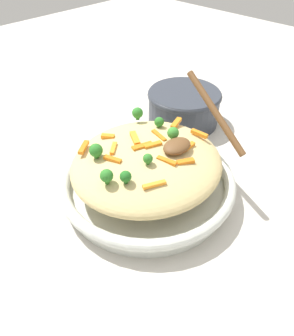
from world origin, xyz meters
The scene contains 26 objects.
ground_plane centered at (0.00, 0.00, 0.00)m, with size 2.40×2.40×0.00m, color beige.
serving_bowl centered at (0.00, 0.00, 0.03)m, with size 0.33×0.33×0.05m.
pasta_mound centered at (0.00, 0.00, 0.07)m, with size 0.28×0.26×0.06m, color #D1BA7A.
carrot_piece_0 centered at (0.00, 0.01, 0.11)m, with size 0.04×0.01×0.01m, color orange.
carrot_piece_1 centered at (0.01, 0.04, 0.11)m, with size 0.04×0.01×0.01m, color orange.
carrot_piece_2 centered at (-0.02, 0.08, 0.10)m, with size 0.02×0.01×0.01m, color orange.
carrot_piece_3 centered at (0.11, -0.03, 0.10)m, with size 0.03×0.01×0.01m, color orange.
carrot_piece_4 centered at (0.01, 0.00, 0.11)m, with size 0.03×0.01×0.01m, color orange.
carrot_piece_5 centered at (-0.05, -0.07, 0.10)m, with size 0.04×0.01×0.01m, color orange.
carrot_piece_6 centered at (-0.07, 0.09, 0.10)m, with size 0.04×0.01×0.01m, color orange.
carrot_piece_7 centered at (0.00, -0.05, 0.10)m, with size 0.04×0.01×0.01m, color orange.
carrot_piece_8 centered at (0.05, 0.02, 0.10)m, with size 0.04×0.01×0.01m, color orange.
carrot_piece_9 centered at (-0.06, 0.02, 0.10)m, with size 0.03×0.01×0.01m, color orange.
carrot_piece_10 centered at (0.06, -0.04, 0.10)m, with size 0.03×0.01×0.01m, color orange.
carrot_piece_11 centered at (0.11, 0.02, 0.10)m, with size 0.04×0.01×0.01m, color orange.
carrot_piece_12 centered at (0.02, -0.07, 0.10)m, with size 0.03×0.01×0.01m, color orange.
carrot_piece_13 centered at (-0.04, 0.04, 0.10)m, with size 0.03×0.01×0.01m, color orange.
broccoli_floret_0 centered at (0.07, 0.09, 0.11)m, with size 0.02×0.02×0.03m.
broccoli_floret_1 centered at (-0.07, 0.05, 0.11)m, with size 0.02×0.02×0.03m.
broccoli_floret_2 centered at (0.08, 0.04, 0.11)m, with size 0.02×0.02×0.02m.
broccoli_floret_3 centered at (-0.08, -0.03, 0.11)m, with size 0.02×0.02×0.02m.
broccoli_floret_4 centered at (-0.10, -0.01, 0.11)m, with size 0.02×0.02×0.03m.
broccoli_floret_5 centered at (0.06, -0.01, 0.12)m, with size 0.02×0.02×0.03m.
broccoli_floret_6 centered at (-0.03, -0.03, 0.11)m, with size 0.02×0.02×0.02m.
serving_spoon centered at (0.07, -0.04, 0.13)m, with size 0.13×0.16×0.10m.
companion_bowl centered at (0.25, 0.12, 0.05)m, with size 0.18×0.18×0.08m.
Camera 1 is at (-0.34, -0.33, 0.45)m, focal length 36.19 mm.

